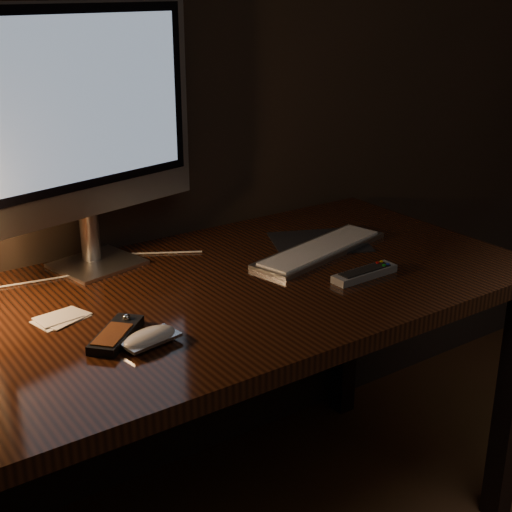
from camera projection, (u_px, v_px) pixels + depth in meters
desk at (185, 332)px, 1.69m from camera, size 1.60×0.75×0.75m
monitor at (86, 117)px, 1.61m from camera, size 0.58×0.21×0.61m
keyboard at (320, 249)px, 1.83m from camera, size 0.44×0.21×0.02m
mousepad at (319, 242)px, 1.90m from camera, size 0.31×0.28×0.00m
mouse at (150, 339)px, 1.36m from camera, size 0.12×0.08×0.02m
media_remote at (116, 334)px, 1.38m from camera, size 0.15×0.14×0.03m
tv_remote at (365, 273)px, 1.67m from camera, size 0.18×0.05×0.02m
papers at (61, 318)px, 1.46m from camera, size 0.12×0.09×0.01m
cable at (101, 267)px, 1.73m from camera, size 0.51×0.21×0.00m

